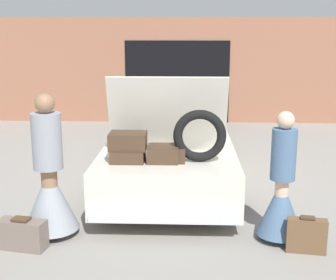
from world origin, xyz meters
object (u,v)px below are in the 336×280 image
at_px(person_right, 281,195).
at_px(suitcase_beside_left_person, 22,234).
at_px(car, 171,142).
at_px(person_left, 50,186).
at_px(suitcase_beside_right_person, 306,235).

height_order(person_right, suitcase_beside_left_person, person_right).
distance_m(car, person_left, 2.94).
distance_m(suitcase_beside_left_person, suitcase_beside_right_person, 3.23).
xyz_separation_m(car, suitcase_beside_left_person, (-1.61, -2.99, -0.39)).
distance_m(person_left, person_right, 2.77).
bearing_deg(person_right, person_left, 91.14).
distance_m(car, suitcase_beside_right_person, 3.39).
relative_size(person_right, suitcase_beside_right_person, 3.44).
relative_size(person_left, suitcase_beside_left_person, 2.98).
height_order(person_left, suitcase_beside_right_person, person_left).
relative_size(person_left, suitcase_beside_right_person, 3.84).
bearing_deg(person_left, car, 155.70).
bearing_deg(suitcase_beside_right_person, person_right, 126.66).
distance_m(person_right, suitcase_beside_left_person, 3.04).
bearing_deg(suitcase_beside_left_person, person_left, 59.98).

